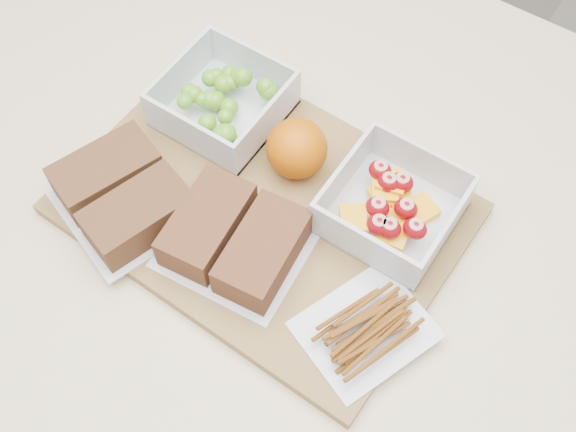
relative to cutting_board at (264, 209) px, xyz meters
name	(u,v)px	position (x,y,z in m)	size (l,w,h in m)	color
ground	(283,419)	(0.01, 0.01, -0.91)	(4.00, 4.00, 0.00)	gray
counter	(281,350)	(0.01, 0.01, -0.46)	(1.20, 0.90, 0.90)	beige
cutting_board	(264,209)	(0.00, 0.00, 0.00)	(0.42, 0.30, 0.02)	olive
grape_container	(224,100)	(-0.11, 0.08, 0.03)	(0.13, 0.13, 0.06)	silver
fruit_container	(392,207)	(0.12, 0.06, 0.03)	(0.13, 0.13, 0.06)	silver
orange	(297,149)	(0.00, 0.06, 0.04)	(0.07, 0.07, 0.07)	#C35804
sandwich_bag_left	(122,194)	(-0.13, -0.09, 0.03)	(0.18, 0.17, 0.04)	silver
sandwich_bag_center	(235,238)	(0.01, -0.06, 0.03)	(0.16, 0.14, 0.04)	silver
pretzel_bag	(366,325)	(0.17, -0.06, 0.02)	(0.14, 0.16, 0.03)	silver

